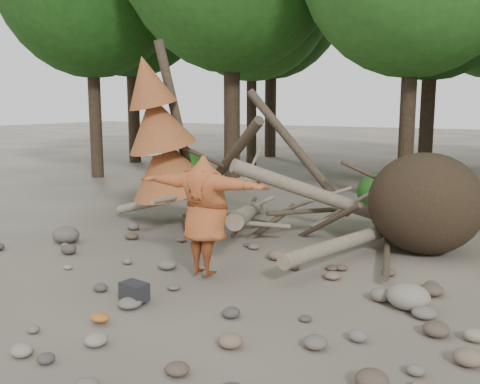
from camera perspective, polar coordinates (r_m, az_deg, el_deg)
The scene contains 11 objects.
ground at distance 8.36m, azimuth -5.95°, elevation -10.91°, with size 120.00×120.00×0.00m, color #514C44.
deadfall_pile at distance 11.02m, azimuth 16.10°, elevation -1.14°, with size 8.55×5.24×3.30m.
dead_conifer at distance 12.45m, azimuth -8.35°, elevation 5.69°, with size 2.06×2.16×4.35m.
bush_left at distance 17.05m, azimuth -6.35°, elevation 2.01°, with size 1.80×1.80×1.44m, color #1D5015.
bush_mid at distance 14.79m, azimuth 15.02°, elevation -0.02°, with size 1.40×1.40×1.12m, color #27651D.
frisbee_thrower at distance 8.83m, azimuth -3.76°, elevation -2.51°, with size 2.46×0.72×2.02m.
backpack at distance 8.09m, azimuth -11.19°, elevation -10.75°, with size 0.40×0.26×0.26m, color black.
cloth_green at distance 8.24m, azimuth -11.15°, elevation -10.82°, with size 0.40×0.33×0.15m, color #326F2C.
cloth_orange at distance 7.51m, azimuth -14.70°, elevation -13.18°, with size 0.27×0.22×0.10m, color #AC5B1D.
boulder_mid_right at distance 8.11m, azimuth 17.53°, elevation -10.59°, with size 0.61×0.55×0.37m, color gray.
boulder_mid_left at distance 11.83m, azimuth -18.08°, elevation -4.37°, with size 0.59×0.53×0.35m, color #59514B.
Camera 1 is at (4.73, -6.26, 2.90)m, focal length 40.00 mm.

